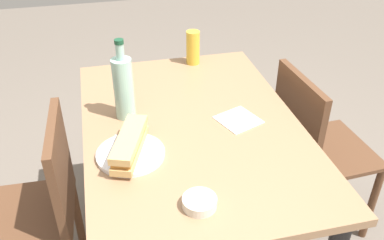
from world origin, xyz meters
TOP-DOWN VIEW (x-y plane):
  - dining_table at (0.00, 0.00)m, footprint 1.16×0.80m
  - chair_far at (-0.00, 0.59)m, footprint 0.41×0.41m
  - chair_near at (0.12, -0.59)m, footprint 0.42×0.42m
  - plate_near at (-0.13, 0.24)m, footprint 0.23×0.23m
  - baguette_sandwich_near at (-0.13, 0.24)m, footprint 0.26×0.15m
  - knife_near at (-0.13, 0.29)m, footprint 0.18×0.03m
  - water_bottle at (0.12, 0.23)m, footprint 0.07×0.07m
  - beer_glass at (0.51, -0.13)m, footprint 0.06×0.06m
  - olive_bowl at (-0.42, 0.08)m, footprint 0.10×0.10m
  - paper_napkin at (-0.01, -0.18)m, footprint 0.18×0.18m

SIDE VIEW (x-z plane):
  - chair_far at x=0.00m, z-range 0.06..0.91m
  - chair_near at x=0.12m, z-range 0.06..0.91m
  - dining_table at x=0.00m, z-range 0.26..1.04m
  - paper_napkin at x=-0.01m, z-range 0.77..0.78m
  - plate_near at x=-0.13m, z-range 0.77..0.79m
  - olive_bowl at x=-0.42m, z-range 0.77..0.80m
  - knife_near at x=-0.13m, z-range 0.79..0.80m
  - baguette_sandwich_near at x=-0.13m, z-range 0.79..0.86m
  - beer_glass at x=0.51m, z-range 0.77..0.93m
  - water_bottle at x=0.12m, z-range 0.74..1.06m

